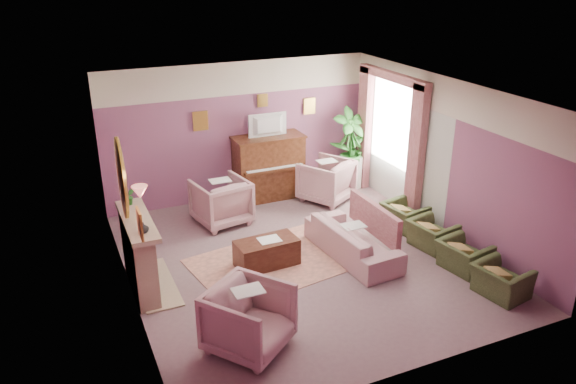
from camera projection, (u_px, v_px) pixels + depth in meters
name	position (u px, v px, depth m)	size (l,w,h in m)	color
floor	(302.00, 259.00, 9.34)	(5.50, 6.00, 0.01)	#785B60
ceiling	(304.00, 93.00, 8.26)	(5.50, 6.00, 0.01)	silver
wall_back	(239.00, 132.00, 11.33)	(5.50, 0.02, 2.80)	#684161
wall_front	(417.00, 271.00, 6.27)	(5.50, 0.02, 2.80)	#684161
wall_left	(123.00, 211.00, 7.77)	(0.02, 6.00, 2.80)	#684161
wall_right	(444.00, 158.00, 9.83)	(0.02, 6.00, 2.80)	#684161
picture_rail_band	(238.00, 78.00, 10.91)	(5.50, 0.01, 0.65)	beige
stripe_panel	(400.00, 154.00, 11.05)	(0.01, 3.00, 2.15)	beige
fireplace_surround	(139.00, 256.00, 8.33)	(0.30, 1.40, 1.10)	tan
fireplace_inset	(147.00, 263.00, 8.42)	(0.18, 0.72, 0.68)	black
fire_ember	(150.00, 273.00, 8.51)	(0.06, 0.54, 0.10)	#FE3C20
mantel_shelf	(137.00, 221.00, 8.12)	(0.40, 1.55, 0.07)	tan
hearth	(156.00, 284.00, 8.61)	(0.55, 1.50, 0.02)	tan
mirror_frame	(122.00, 178.00, 7.81)	(0.04, 0.72, 1.20)	gold
mirror_glass	(123.00, 178.00, 7.82)	(0.01, 0.60, 1.06)	white
sconce_shade	(140.00, 192.00, 6.88)	(0.20, 0.20, 0.16)	#FF836E
piano	(269.00, 168.00, 11.54)	(1.40, 0.60, 1.30)	#472413
piano_keyshelf	(275.00, 170.00, 11.22)	(1.30, 0.12, 0.06)	#472413
piano_keys	(275.00, 168.00, 11.20)	(1.20, 0.08, 0.02)	silver
piano_top	(268.00, 137.00, 11.29)	(1.45, 0.65, 0.04)	#472413
television	(269.00, 124.00, 11.13)	(0.80, 0.12, 0.48)	black
print_back_left	(200.00, 121.00, 10.88)	(0.30, 0.03, 0.38)	gold
print_back_right	(309.00, 106.00, 11.73)	(0.26, 0.03, 0.34)	gold
print_back_mid	(263.00, 100.00, 11.26)	(0.22, 0.03, 0.26)	gold
print_left_wall	(140.00, 224.00, 6.65)	(0.03, 0.28, 0.36)	gold
window_blind	(393.00, 120.00, 11.00)	(0.03, 1.40, 1.80)	beige
curtain_left	(416.00, 154.00, 10.35)	(0.16, 0.34, 2.60)	#915257
curtain_right	(364.00, 128.00, 11.90)	(0.16, 0.34, 2.60)	#915257
pelmet	(393.00, 77.00, 10.64)	(0.16, 2.20, 0.16)	#915257
mantel_plant	(130.00, 196.00, 8.52)	(0.16, 0.16, 0.28)	#276A23
mantel_vase	(143.00, 228.00, 7.66)	(0.16, 0.16, 0.16)	beige
area_rug	(273.00, 263.00, 9.23)	(2.50, 1.80, 0.01)	tan
coffee_table	(267.00, 253.00, 9.08)	(1.00, 0.50, 0.45)	#3D1B12
table_paper	(269.00, 240.00, 9.01)	(0.35, 0.28, 0.01)	white
sofa	(353.00, 234.00, 9.32)	(0.65, 1.94, 0.79)	#B4888B
sofa_throw	(374.00, 219.00, 9.39)	(0.10, 1.47, 0.54)	#915257
floral_armchair_left	(221.00, 199.00, 10.47)	(0.92, 0.92, 0.96)	#B4888B
floral_armchair_right	(326.00, 178.00, 11.46)	(0.92, 0.92, 0.96)	#B4888B
floral_armchair_front	(249.00, 316.00, 7.04)	(0.92, 0.92, 0.96)	#B4888B
olive_chair_a	(502.00, 276.00, 8.23)	(0.52, 0.74, 0.64)	#3E4A27
olive_chair_b	(464.00, 252.00, 8.92)	(0.52, 0.74, 0.64)	#3E4A27
olive_chair_c	(432.00, 230.00, 9.61)	(0.52, 0.74, 0.64)	#3E4A27
olive_chair_d	(404.00, 212.00, 10.31)	(0.52, 0.74, 0.64)	#3E4A27
side_table	(351.00, 170.00, 12.26)	(0.52, 0.52, 0.70)	white
side_plant_big	(352.00, 148.00, 12.06)	(0.30, 0.30, 0.34)	#276A23
side_plant_small	(359.00, 150.00, 12.03)	(0.16, 0.16, 0.28)	#276A23
palm_pot	(348.00, 180.00, 12.21)	(0.34, 0.34, 0.34)	brown
palm_plant	(350.00, 141.00, 11.86)	(0.76, 0.76, 1.44)	#276A23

